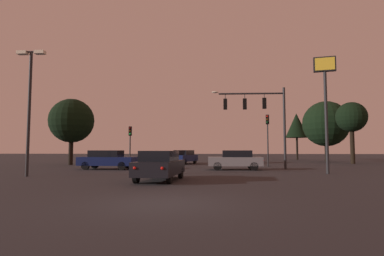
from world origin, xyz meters
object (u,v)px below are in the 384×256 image
(car_crossing_left, at_px, (107,159))
(tree_right_cluster, at_px, (297,126))
(tree_behind_sign, at_px, (326,124))
(traffic_light_corner_right, at_px, (268,130))
(tree_center_horizon, at_px, (351,118))
(traffic_light_corner_left, at_px, (130,138))
(store_sign_illuminated, at_px, (325,89))
(tree_left_far, at_px, (72,121))
(car_far_lane, at_px, (184,157))
(car_nearside_lane, at_px, (160,165))
(car_crossing_right, at_px, (235,160))
(traffic_signal_mast_arm, at_px, (261,112))
(parking_lot_lamp_post, at_px, (30,95))

(car_crossing_left, bearing_deg, tree_right_cluster, 48.94)
(tree_behind_sign, height_order, tree_right_cluster, tree_behind_sign)
(traffic_light_corner_right, xyz_separation_m, tree_center_horizon, (10.38, 6.19, 1.75))
(traffic_light_corner_left, distance_m, tree_behind_sign, 25.68)
(store_sign_illuminated, xyz_separation_m, tree_left_far, (-22.31, 10.23, -1.05))
(car_far_lane, bearing_deg, tree_left_far, -167.14)
(traffic_light_corner_left, bearing_deg, tree_right_cluster, 42.87)
(car_crossing_left, xyz_separation_m, tree_center_horizon, (24.00, 11.32, 4.38))
(car_nearside_lane, bearing_deg, car_far_lane, 91.87)
(traffic_light_corner_right, height_order, car_crossing_right, traffic_light_corner_right)
(car_far_lane, xyz_separation_m, tree_right_cluster, (16.22, 15.19, 4.54))
(car_crossing_left, xyz_separation_m, car_crossing_right, (10.22, 0.18, -0.00))
(car_crossing_left, xyz_separation_m, tree_right_cluster, (21.45, 24.62, 4.54))
(traffic_light_corner_right, height_order, tree_behind_sign, tree_behind_sign)
(traffic_signal_mast_arm, relative_size, car_nearside_lane, 1.51)
(tree_left_far, xyz_separation_m, tree_center_horizon, (30.32, 4.53, 0.59))
(traffic_light_corner_left, distance_m, traffic_light_corner_right, 13.22)
(car_far_lane, xyz_separation_m, store_sign_illuminated, (10.76, -12.86, 4.85))
(traffic_light_corner_left, bearing_deg, parking_lot_lamp_post, -103.48)
(store_sign_illuminated, bearing_deg, tree_left_far, 155.37)
(traffic_light_corner_left, xyz_separation_m, store_sign_illuminated, (15.57, -8.53, 2.91))
(car_nearside_lane, xyz_separation_m, tree_right_cluster, (15.63, 33.28, 4.54))
(traffic_light_corner_left, height_order, tree_right_cluster, tree_right_cluster)
(car_nearside_lane, relative_size, car_far_lane, 0.96)
(parking_lot_lamp_post, bearing_deg, tree_left_far, 105.95)
(traffic_light_corner_right, distance_m, tree_center_horizon, 12.22)
(car_nearside_lane, xyz_separation_m, tree_center_horizon, (18.19, 19.99, 4.38))
(store_sign_illuminated, bearing_deg, tree_behind_sign, 70.54)
(car_nearside_lane, height_order, car_crossing_right, same)
(traffic_light_corner_left, xyz_separation_m, car_far_lane, (4.81, 4.34, -1.94))
(traffic_signal_mast_arm, distance_m, car_far_lane, 11.61)
(traffic_signal_mast_arm, height_order, car_nearside_lane, traffic_signal_mast_arm)
(traffic_signal_mast_arm, distance_m, tree_behind_sign, 18.95)
(parking_lot_lamp_post, relative_size, store_sign_illuminated, 0.97)
(car_nearside_lane, height_order, car_far_lane, same)
(tree_behind_sign, bearing_deg, traffic_light_corner_left, -152.68)
(traffic_light_corner_left, xyz_separation_m, car_crossing_left, (-0.41, -5.10, -1.94))
(store_sign_illuminated, relative_size, tree_center_horizon, 1.12)
(car_crossing_left, bearing_deg, tree_center_horizon, 25.26)
(car_nearside_lane, relative_size, tree_right_cluster, 0.61)
(traffic_signal_mast_arm, xyz_separation_m, traffic_light_corner_right, (1.19, 3.92, -1.28))
(traffic_light_corner_right, relative_size, store_sign_illuminated, 0.63)
(car_crossing_right, distance_m, tree_right_cluster, 27.27)
(car_crossing_right, xyz_separation_m, car_far_lane, (-5.00, 9.25, -0.00))
(traffic_signal_mast_arm, xyz_separation_m, car_nearside_lane, (-6.62, -9.88, -3.91))
(car_nearside_lane, bearing_deg, car_crossing_right, 63.50)
(car_crossing_right, height_order, tree_left_far, tree_left_far)
(car_far_lane, height_order, tree_center_horizon, tree_center_horizon)
(car_crossing_left, distance_m, car_crossing_right, 10.22)
(traffic_signal_mast_arm, height_order, car_crossing_right, traffic_signal_mast_arm)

